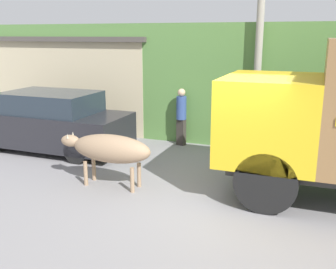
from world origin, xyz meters
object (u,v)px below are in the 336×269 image
(brown_cow, at_px, (109,149))
(utility_pole, at_px, (259,39))
(pedestrian_on_hill, at_px, (181,114))
(parked_suv, at_px, (49,122))

(brown_cow, distance_m, utility_pole, 5.13)
(pedestrian_on_hill, bearing_deg, parked_suv, 43.05)
(brown_cow, bearing_deg, parked_suv, 147.15)
(brown_cow, xyz_separation_m, parked_suv, (-3.04, 1.89, -0.04))
(brown_cow, height_order, utility_pole, utility_pole)
(parked_suv, bearing_deg, brown_cow, -34.66)
(parked_suv, distance_m, pedestrian_on_hill, 3.88)
(utility_pole, bearing_deg, pedestrian_on_hill, -178.10)
(pedestrian_on_hill, distance_m, utility_pole, 3.10)
(parked_suv, height_order, utility_pole, utility_pole)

